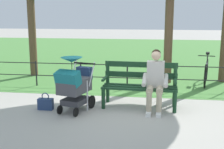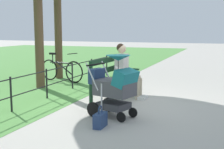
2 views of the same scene
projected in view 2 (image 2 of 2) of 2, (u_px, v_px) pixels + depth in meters
The scene contains 7 objects.
ground_plane at pixel (111, 104), 6.74m from camera, with size 60.00×60.00×0.00m, color #ADA89E.
park_bench at pixel (112, 77), 7.07m from camera, with size 1.62×0.67×0.96m.
person_on_bench at pixel (126, 69), 7.28m from camera, with size 0.55×0.74×1.28m.
stroller at pixel (115, 85), 5.65m from camera, with size 0.72×0.98×1.15m.
handbag at pixel (100, 120), 5.13m from camera, with size 0.32×0.14×0.37m.
park_fence at pixel (53, 79), 7.48m from camera, with size 7.69×0.04×0.70m.
bicycle at pixel (61, 70), 9.57m from camera, with size 0.50×1.63×0.89m.
Camera 2 is at (6.15, 2.32, 1.62)m, focal length 49.88 mm.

